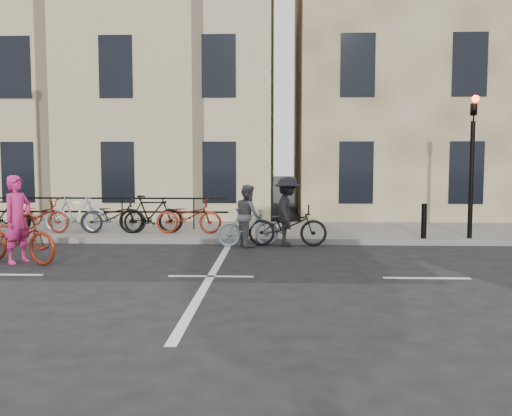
{
  "coord_description": "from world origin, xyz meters",
  "views": [
    {
      "loc": [
        1.27,
        -10.47,
        2.21
      ],
      "look_at": [
        0.76,
        2.22,
        1.1
      ],
      "focal_mm": 40.0,
      "sensor_mm": 36.0,
      "label": 1
    }
  ],
  "objects_px": {
    "traffic_light": "(472,149)",
    "cyclist_grey": "(248,221)",
    "cyclist_pink": "(18,233)",
    "cyclist_dark": "(288,219)"
  },
  "relations": [
    {
      "from": "traffic_light",
      "to": "cyclist_grey",
      "type": "height_order",
      "value": "traffic_light"
    },
    {
      "from": "cyclist_pink",
      "to": "cyclist_dark",
      "type": "relative_size",
      "value": 1.1
    },
    {
      "from": "traffic_light",
      "to": "cyclist_grey",
      "type": "relative_size",
      "value": 2.33
    },
    {
      "from": "cyclist_pink",
      "to": "cyclist_grey",
      "type": "bearing_deg",
      "value": -39.75
    },
    {
      "from": "traffic_light",
      "to": "cyclist_grey",
      "type": "distance_m",
      "value": 6.02
    },
    {
      "from": "traffic_light",
      "to": "cyclist_grey",
      "type": "xyz_separation_m",
      "value": [
        -5.7,
        -0.63,
        -1.82
      ]
    },
    {
      "from": "cyclist_dark",
      "to": "cyclist_grey",
      "type": "bearing_deg",
      "value": 98.07
    },
    {
      "from": "traffic_light",
      "to": "cyclist_dark",
      "type": "distance_m",
      "value": 5.06
    },
    {
      "from": "cyclist_grey",
      "to": "traffic_light",
      "type": "bearing_deg",
      "value": -103.52
    },
    {
      "from": "cyclist_grey",
      "to": "cyclist_pink",
      "type": "bearing_deg",
      "value": 97.47
    }
  ]
}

